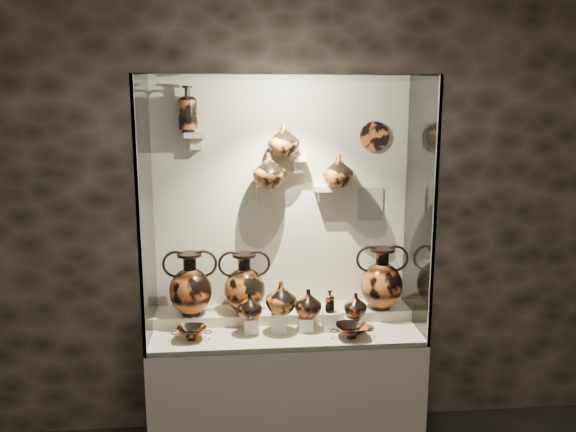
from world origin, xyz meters
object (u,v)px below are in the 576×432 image
object	(u,v)px
lekythos_small	(330,300)
amphora_left	(190,284)
jug_b	(281,297)
kylix_left	(192,332)
ovoid_vase_b	(284,140)
jug_a	(250,306)
lekythos_tall	(188,106)
amphora_right	(382,278)
jug_e	(355,305)
ovoid_vase_c	(338,171)
kylix_right	(352,330)
jug_c	(308,303)
ovoid_vase_a	(269,170)
amphora_mid	(245,283)

from	to	relation	value
lekythos_small	amphora_left	bearing A→B (deg)	-168.91
jug_b	kylix_left	size ratio (longest dim) A/B	0.87
kylix_left	ovoid_vase_b	distance (m)	1.33
jug_a	ovoid_vase_b	size ratio (longest dim) A/B	0.78
amphora_left	lekythos_tall	bearing A→B (deg)	104.55
amphora_right	jug_e	xyz separation A→B (m)	(-0.21, -0.16, -0.12)
kylix_left	ovoid_vase_c	distance (m)	1.37
kylix_right	ovoid_vase_b	size ratio (longest dim) A/B	1.19
jug_b	kylix_left	bearing A→B (deg)	167.31
jug_c	ovoid_vase_a	xyz separation A→B (m)	(-0.23, 0.22, 0.82)
ovoid_vase_b	ovoid_vase_c	distance (m)	0.41
jug_c	lekythos_small	distance (m)	0.14
amphora_mid	lekythos_tall	distance (m)	1.18
kylix_right	jug_e	bearing A→B (deg)	79.81
jug_c	jug_a	bearing A→B (deg)	-176.06
amphora_left	jug_b	world-z (taller)	amphora_left
jug_a	lekythos_tall	distance (m)	1.30
jug_e	kylix_right	distance (m)	0.19
ovoid_vase_b	jug_e	bearing A→B (deg)	-33.29
jug_b	kylix_left	distance (m)	0.59
kylix_right	amphora_left	bearing A→B (deg)	172.26
jug_c	amphora_right	bearing A→B (deg)	16.42
amphora_left	jug_b	distance (m)	0.60
jug_b	ovoid_vase_a	size ratio (longest dim) A/B	0.91
amphora_mid	ovoid_vase_b	world-z (taller)	ovoid_vase_b
ovoid_vase_c	lekythos_small	bearing A→B (deg)	-107.88
amphora_mid	jug_a	xyz separation A→B (m)	(0.03, -0.19, -0.09)
amphora_left	jug_a	size ratio (longest dim) A/B	2.53
amphora_left	ovoid_vase_a	xyz separation A→B (m)	(0.52, 0.06, 0.72)
lekythos_small	kylix_right	xyz separation A→B (m)	(0.12, -0.13, -0.15)
amphora_mid	kylix_left	bearing A→B (deg)	-121.59
jug_e	jug_c	bearing A→B (deg)	165.99
ovoid_vase_a	jug_c	bearing A→B (deg)	-41.91
lekythos_tall	kylix_right	bearing A→B (deg)	-25.74
jug_b	kylix_left	xyz separation A→B (m)	(-0.55, -0.06, -0.18)
amphora_right	lekythos_small	bearing A→B (deg)	-141.89
jug_b	lekythos_small	size ratio (longest dim) A/B	1.26
lekythos_tall	ovoid_vase_c	size ratio (longest dim) A/B	1.57
jug_a	lekythos_small	xyz separation A→B (m)	(0.51, 0.02, 0.02)
amphora_mid	jug_b	distance (m)	0.30
jug_b	lekythos_tall	world-z (taller)	lekythos_tall
lekythos_small	jug_a	bearing A→B (deg)	-156.04
jug_b	ovoid_vase_b	world-z (taller)	ovoid_vase_b
amphora_mid	lekythos_small	bearing A→B (deg)	2.47
jug_a	lekythos_tall	size ratio (longest dim) A/B	0.50
lekythos_small	kylix_left	distance (m)	0.88
amphora_right	kylix_left	distance (m)	1.28
kylix_right	lekythos_tall	xyz separation A→B (m)	(-0.98, 0.41, 1.35)
lekythos_small	kylix_right	size ratio (longest dim) A/B	0.64
jug_e	lekythos_tall	xyz separation A→B (m)	(-1.04, 0.26, 1.24)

